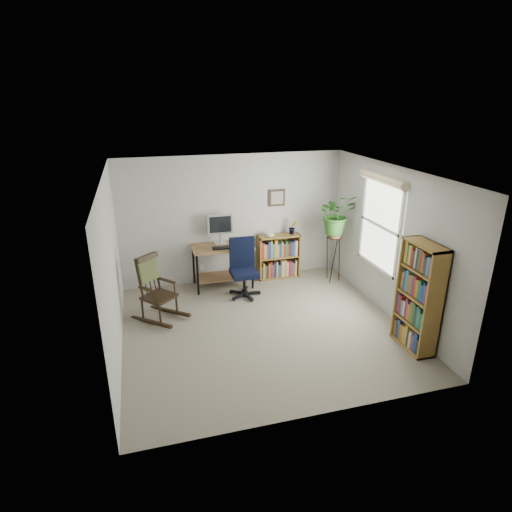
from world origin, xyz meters
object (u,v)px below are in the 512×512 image
object	(u,v)px
desk	(223,266)
tall_bookshelf	(419,297)
low_bookshelf	(278,256)
rocking_chair	(158,288)
office_chair	(244,269)

from	to	relation	value
desk	tall_bookshelf	xyz separation A→B (m)	(2.20, -2.76, 0.39)
low_bookshelf	desk	bearing A→B (deg)	-173.94
rocking_chair	tall_bookshelf	xyz separation A→B (m)	(3.42, -1.80, 0.25)
low_bookshelf	tall_bookshelf	distance (m)	3.09
rocking_chair	low_bookshelf	xyz separation A→B (m)	(2.35, 1.09, -0.10)
desk	tall_bookshelf	bearing A→B (deg)	-51.45
desk	office_chair	size ratio (longest dim) A/B	1.04
office_chair	tall_bookshelf	distance (m)	2.95
low_bookshelf	tall_bookshelf	world-z (taller)	tall_bookshelf
rocking_chair	tall_bookshelf	world-z (taller)	tall_bookshelf
rocking_chair	tall_bookshelf	size ratio (longest dim) A/B	0.68
desk	office_chair	xyz separation A→B (m)	(0.28, -0.53, 0.13)
desk	rocking_chair	xyz separation A→B (m)	(-1.22, -0.97, 0.14)
low_bookshelf	rocking_chair	bearing A→B (deg)	-155.25
desk	rocking_chair	world-z (taller)	rocking_chair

